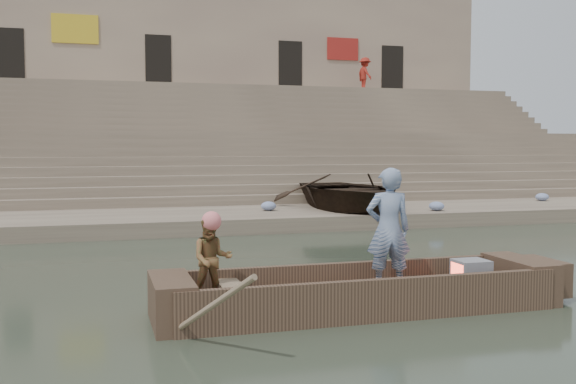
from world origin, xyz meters
name	(u,v)px	position (x,y,z in m)	size (l,w,h in m)	color
ground	(405,278)	(0.00, 0.00, 0.00)	(120.00, 120.00, 0.00)	#293427
lower_landing	(281,217)	(0.00, 8.00, 0.20)	(32.00, 4.00, 0.40)	gray
mid_landing	(230,168)	(0.00, 15.50, 1.40)	(32.00, 3.00, 2.80)	gray
upper_landing	(203,139)	(0.00, 22.50, 2.60)	(32.00, 3.00, 5.20)	gray
ghat_steps	(222,157)	(0.00, 17.19, 1.80)	(32.00, 11.00, 5.20)	gray
building_wall	(191,86)	(0.00, 26.50, 5.60)	(32.00, 5.07, 11.20)	tan
main_rowboat	(359,303)	(-1.64, -1.89, 0.11)	(5.00, 1.30, 0.22)	brown
rowboat_trim	(373,288)	(-1.43, -1.90, 0.31)	(6.04, 2.63, 1.79)	brown
standing_man	(388,229)	(-1.14, -1.74, 1.09)	(0.63, 0.42, 1.74)	navy
rowing_man	(212,259)	(-3.64, -1.70, 0.78)	(0.54, 0.42, 1.12)	#236927
television	(470,274)	(0.09, -1.89, 0.42)	(0.46, 0.42, 0.40)	gray
beached_rowboat	(348,191)	(2.04, 7.88, 0.93)	(3.65, 5.10, 1.06)	#2D2116
pedestrian	(365,74)	(8.71, 22.52, 6.09)	(1.15, 0.66, 1.78)	maroon
cloth_bundles	(412,203)	(4.16, 7.92, 0.53)	(10.25, 2.50, 0.26)	#3F5999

